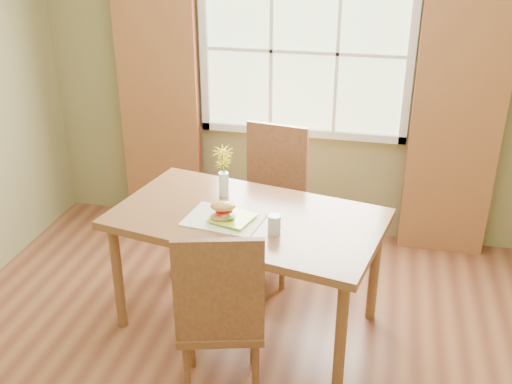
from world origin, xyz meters
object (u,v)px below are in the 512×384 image
object	(u,v)px
dining_table	(247,227)
chair_far	(272,194)
croissant_sandwich	(223,211)
water_glass	(274,225)
chair_near	(220,312)
flower_vase	(223,166)

from	to	relation	value
dining_table	chair_far	size ratio (longest dim) A/B	1.60
croissant_sandwich	water_glass	world-z (taller)	croissant_sandwich
water_glass	croissant_sandwich	bearing A→B (deg)	168.62
chair_near	croissant_sandwich	distance (m)	0.67
dining_table	water_glass	xyz separation A→B (m)	(0.20, -0.18, 0.13)
croissant_sandwich	dining_table	bearing A→B (deg)	30.95
chair_near	croissant_sandwich	bearing A→B (deg)	88.47
chair_near	flower_vase	xyz separation A→B (m)	(-0.23, 0.95, 0.41)
chair_near	croissant_sandwich	size ratio (longest dim) A/B	6.19
flower_vase	chair_near	bearing A→B (deg)	-76.19
dining_table	flower_vase	size ratio (longest dim) A/B	5.34
chair_near	water_glass	xyz separation A→B (m)	(0.18, 0.53, 0.25)
chair_near	water_glass	world-z (taller)	chair_near
chair_near	water_glass	distance (m)	0.61
chair_near	chair_far	distance (m)	1.42
dining_table	croissant_sandwich	bearing A→B (deg)	-123.67
water_glass	flower_vase	distance (m)	0.61
flower_vase	chair_far	bearing A→B (deg)	64.81
flower_vase	water_glass	bearing A→B (deg)	-45.50
dining_table	croissant_sandwich	size ratio (longest dim) A/B	10.18
chair_near	water_glass	bearing A→B (deg)	56.49
chair_far	flower_vase	world-z (taller)	flower_vase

